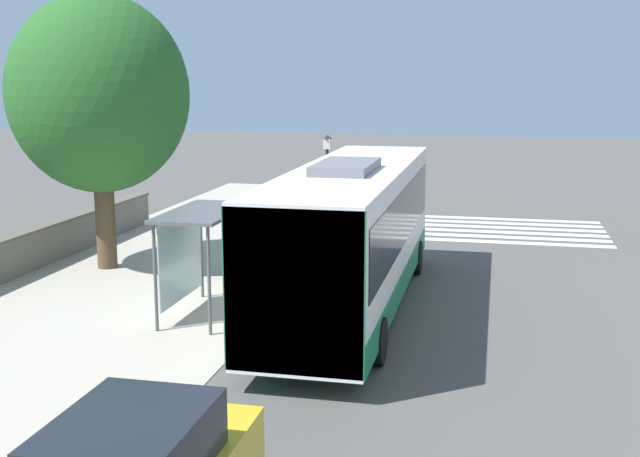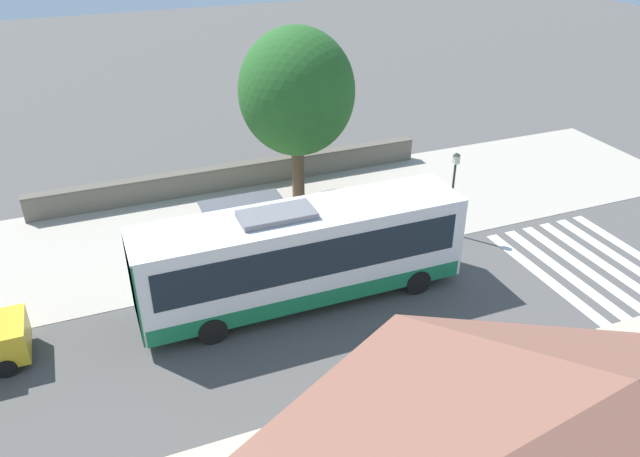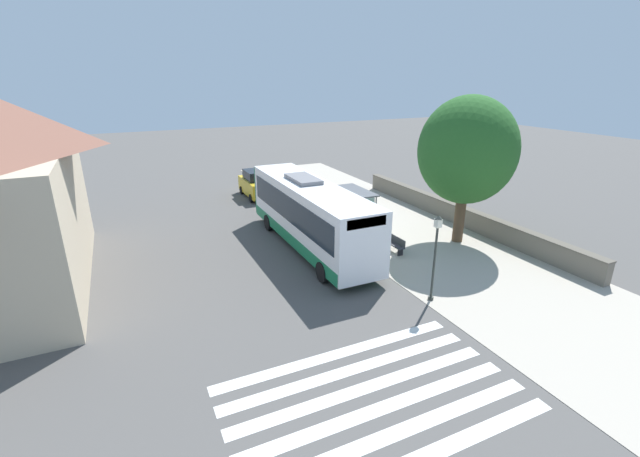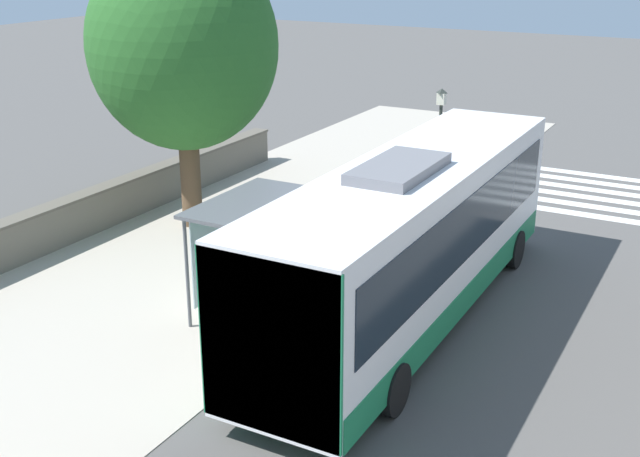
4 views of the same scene
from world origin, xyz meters
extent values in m
plane|color=#514F4C|center=(0.00, 0.00, 0.00)|extent=(120.00, 120.00, 0.00)
cube|color=#ADA393|center=(-4.50, 0.00, 0.01)|extent=(9.00, 44.00, 0.02)
cube|color=silver|center=(5.00, 9.19, 0.00)|extent=(9.00, 0.50, 0.01)
cube|color=silver|center=(5.00, 10.14, 0.00)|extent=(9.00, 0.50, 0.01)
cube|color=silver|center=(5.00, 11.09, 0.00)|extent=(9.00, 0.50, 0.01)
cube|color=silver|center=(5.00, 12.04, 0.00)|extent=(9.00, 0.50, 0.01)
cube|color=silver|center=(5.00, 12.99, 0.00)|extent=(9.00, 0.50, 0.01)
cube|color=silver|center=(5.00, 13.94, 0.00)|extent=(9.00, 0.50, 0.01)
cube|color=#6B6356|center=(-8.55, 0.00, 0.58)|extent=(0.50, 20.00, 1.16)
cube|color=#5B5449|center=(-8.55, 0.00, 1.20)|extent=(0.60, 20.00, 0.08)
cube|color=white|center=(1.87, -0.23, 2.05)|extent=(2.58, 11.93, 3.20)
cube|color=black|center=(1.87, -0.23, 2.47)|extent=(2.62, 10.98, 1.41)
cube|color=#197247|center=(1.87, -0.23, 0.77)|extent=(2.62, 11.70, 0.64)
cube|color=#197247|center=(1.87, -6.17, 2.05)|extent=(2.62, 0.06, 3.07)
cube|color=black|center=(1.87, 5.70, 3.33)|extent=(1.93, 0.08, 0.45)
cube|color=slate|center=(1.87, -1.13, 3.76)|extent=(1.29, 2.63, 0.22)
cylinder|color=black|center=(0.66, 3.95, 0.50)|extent=(0.30, 1.00, 1.00)
cylinder|color=black|center=(3.08, 3.95, 0.50)|extent=(0.30, 1.00, 1.00)
cylinder|color=black|center=(0.66, -3.93, 0.50)|extent=(0.30, 1.00, 1.00)
cylinder|color=black|center=(3.08, -3.93, 0.50)|extent=(0.30, 1.00, 1.00)
cylinder|color=#515459|center=(-0.93, -2.93, 1.28)|extent=(0.08, 0.08, 2.56)
cylinder|color=#515459|center=(-0.93, 0.03, 1.28)|extent=(0.08, 0.08, 2.56)
cylinder|color=#515459|center=(-2.24, -2.93, 1.28)|extent=(0.08, 0.08, 2.56)
cylinder|color=#515459|center=(-2.24, 0.03, 1.28)|extent=(0.08, 0.08, 2.56)
cube|color=#515459|center=(-1.58, -1.45, 2.60)|extent=(1.61, 3.26, 0.08)
cube|color=silver|center=(-2.22, -1.45, 1.41)|extent=(0.03, 2.66, 2.05)
cylinder|color=#2D3347|center=(0.18, 4.24, 0.42)|extent=(0.12, 0.12, 0.84)
cylinder|color=#2D3347|center=(0.34, 4.24, 0.42)|extent=(0.12, 0.12, 0.84)
cube|color=maroon|center=(0.26, 4.24, 1.18)|extent=(0.34, 0.22, 0.68)
sphere|color=tan|center=(0.26, 4.24, 1.64)|extent=(0.23, 0.23, 0.23)
cube|color=#333338|center=(-2.00, 2.36, 0.45)|extent=(0.40, 1.58, 0.06)
cube|color=#333338|center=(-2.17, 2.36, 0.68)|extent=(0.04, 1.58, 0.40)
cube|color=black|center=(-2.00, 1.73, 0.23)|extent=(0.32, 0.06, 0.45)
cube|color=black|center=(-2.00, 2.99, 0.23)|extent=(0.32, 0.06, 0.45)
cylinder|color=#2D332D|center=(-0.42, 7.51, 0.08)|extent=(0.24, 0.24, 0.16)
cylinder|color=#2D332D|center=(-0.42, 7.51, 1.68)|extent=(0.10, 0.10, 3.36)
cube|color=silver|center=(-0.42, 7.51, 3.54)|extent=(0.24, 0.24, 0.35)
pyramid|color=#2D332D|center=(-0.42, 7.51, 3.78)|extent=(0.28, 0.28, 0.14)
cylinder|color=brown|center=(-6.31, 2.58, 1.93)|extent=(0.60, 0.60, 3.85)
ellipsoid|color=#265B23|center=(-6.31, 2.58, 5.32)|extent=(5.35, 5.35, 5.89)
cube|color=gold|center=(1.42, -11.72, 0.84)|extent=(1.86, 4.18, 1.14)
cube|color=black|center=(1.42, -11.82, 1.76)|extent=(1.58, 2.17, 0.71)
cylinder|color=black|center=(0.53, -10.36, 0.32)|extent=(0.22, 0.64, 0.64)
cylinder|color=black|center=(2.30, -10.36, 0.32)|extent=(0.22, 0.64, 0.64)
cylinder|color=black|center=(0.53, -13.08, 0.32)|extent=(0.22, 0.64, 0.64)
cylinder|color=black|center=(2.30, -13.08, 0.32)|extent=(0.22, 0.64, 0.64)
camera|label=1|loc=(5.34, -19.55, 5.89)|focal=45.00mm
camera|label=2|loc=(19.88, -6.71, 13.78)|focal=35.00mm
camera|label=3|loc=(10.92, 20.32, 9.24)|focal=24.00mm
camera|label=4|loc=(7.92, -15.60, 8.10)|focal=45.00mm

